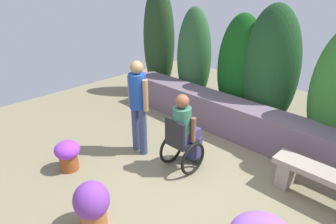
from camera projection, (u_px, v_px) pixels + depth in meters
name	position (u px, v px, depth m)	size (l,w,h in m)	color
ground_plane	(194.00, 185.00, 4.65)	(10.69, 10.69, 0.00)	#807858
stone_retaining_wall	(256.00, 127.00, 5.68)	(6.49, 0.58, 0.70)	slate
hedge_backdrop	(286.00, 73.00, 5.65)	(7.11, 0.97, 3.09)	#213E1D
stone_bench	(327.00, 184.00, 4.15)	(1.51, 0.36, 0.50)	gray
person_in_wheelchair	(184.00, 134.00, 4.84)	(0.53, 0.66, 1.33)	black
person_standing_companion	(138.00, 102.00, 5.14)	(0.49, 0.30, 1.71)	#3A4668
flower_pot_purple_near	(68.00, 154.00, 4.91)	(0.41, 0.41, 0.53)	#944620
flower_pot_red_accent	(92.00, 204.00, 3.78)	(0.46, 0.46, 0.65)	#A35E2F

